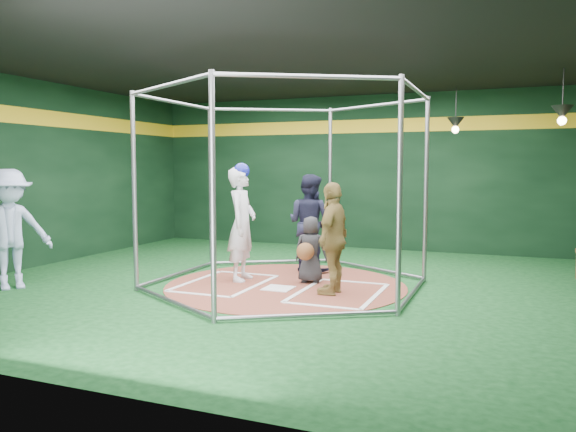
% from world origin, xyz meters
% --- Properties ---
extents(room_shell, '(10.10, 9.10, 3.53)m').
position_xyz_m(room_shell, '(0.00, 0.01, 1.75)').
color(room_shell, '#0C3815').
rests_on(room_shell, ground).
extents(clay_disc, '(3.80, 3.80, 0.01)m').
position_xyz_m(clay_disc, '(0.00, 0.00, 0.01)').
color(clay_disc, brown).
rests_on(clay_disc, ground).
extents(home_plate, '(0.43, 0.43, 0.01)m').
position_xyz_m(home_plate, '(0.00, -0.30, 0.02)').
color(home_plate, white).
rests_on(home_plate, clay_disc).
extents(batter_box_left, '(1.17, 1.77, 0.01)m').
position_xyz_m(batter_box_left, '(-0.95, -0.25, 0.02)').
color(batter_box_left, white).
rests_on(batter_box_left, clay_disc).
extents(batter_box_right, '(1.17, 1.77, 0.01)m').
position_xyz_m(batter_box_right, '(0.95, -0.25, 0.02)').
color(batter_box_right, white).
rests_on(batter_box_right, clay_disc).
extents(batting_cage, '(4.05, 4.67, 3.00)m').
position_xyz_m(batting_cage, '(-0.00, -0.00, 1.50)').
color(batting_cage, gray).
rests_on(batting_cage, ground).
extents(pendant_lamp_near, '(0.34, 0.34, 0.90)m').
position_xyz_m(pendant_lamp_near, '(2.20, 3.60, 2.74)').
color(pendant_lamp_near, black).
rests_on(pendant_lamp_near, room_shell).
extents(pendant_lamp_far, '(0.34, 0.34, 0.90)m').
position_xyz_m(pendant_lamp_far, '(4.00, 2.00, 2.74)').
color(pendant_lamp_far, black).
rests_on(pendant_lamp_far, room_shell).
extents(batter_figure, '(0.52, 0.73, 1.93)m').
position_xyz_m(batter_figure, '(-0.81, 0.09, 0.97)').
color(batter_figure, silver).
rests_on(batter_figure, clay_disc).
extents(visitor_leopard, '(0.45, 0.98, 1.64)m').
position_xyz_m(visitor_leopard, '(0.87, -0.30, 0.83)').
color(visitor_leopard, tan).
rests_on(visitor_leopard, clay_disc).
extents(catcher_figure, '(0.57, 0.59, 1.07)m').
position_xyz_m(catcher_figure, '(0.30, 0.31, 0.55)').
color(catcher_figure, black).
rests_on(catcher_figure, clay_disc).
extents(umpire, '(0.97, 0.82, 1.73)m').
position_xyz_m(umpire, '(-0.06, 1.28, 0.88)').
color(umpire, black).
rests_on(umpire, clay_disc).
extents(bystander_blue, '(1.22, 1.37, 1.85)m').
position_xyz_m(bystander_blue, '(-3.84, -1.77, 0.92)').
color(bystander_blue, '#ACBCE4').
rests_on(bystander_blue, ground).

